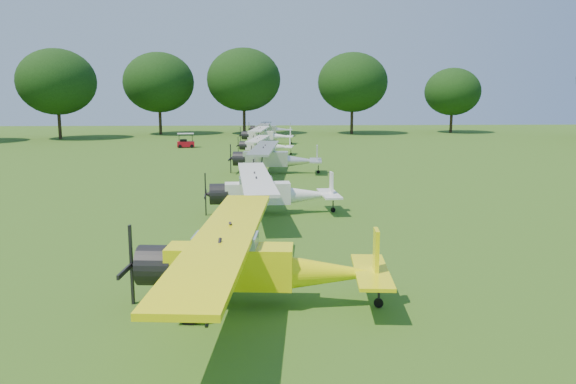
# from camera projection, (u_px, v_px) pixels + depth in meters

# --- Properties ---
(ground) EXTENTS (160.00, 160.00, 0.00)m
(ground) POSITION_uv_depth(u_px,v_px,m) (255.00, 210.00, 29.92)
(ground) COLOR #325615
(ground) RESTS_ON ground
(tree_belt) EXTENTS (137.36, 130.27, 14.52)m
(tree_belt) POSITION_uv_depth(u_px,v_px,m) (323.00, 56.00, 28.86)
(tree_belt) COLOR black
(tree_belt) RESTS_ON ground
(aircraft_2) EXTENTS (7.62, 12.13, 2.38)m
(aircraft_2) POSITION_uv_depth(u_px,v_px,m) (249.00, 260.00, 16.18)
(aircraft_2) COLOR #FEFB0A
(aircraft_2) RESTS_ON ground
(aircraft_3) EXTENTS (6.93, 11.04, 2.17)m
(aircraft_3) POSITION_uv_depth(u_px,v_px,m) (268.00, 190.00, 28.69)
(aircraft_3) COLOR white
(aircraft_3) RESTS_ON ground
(aircraft_4) EXTENTS (7.20, 11.46, 2.25)m
(aircraft_4) POSITION_uv_depth(u_px,v_px,m) (273.00, 156.00, 43.33)
(aircraft_4) COLOR silver
(aircraft_4) RESTS_ON ground
(aircraft_5) EXTENTS (5.73, 9.09, 1.79)m
(aircraft_5) POSITION_uv_depth(u_px,v_px,m) (263.00, 144.00, 56.85)
(aircraft_5) COLOR white
(aircraft_5) RESTS_ON ground
(aircraft_6) EXTENTS (6.65, 10.57, 2.08)m
(aircraft_6) POSITION_uv_depth(u_px,v_px,m) (265.00, 134.00, 68.69)
(aircraft_6) COLOR white
(aircraft_6) RESTS_ON ground
(aircraft_7) EXTENTS (6.42, 10.23, 2.01)m
(aircraft_7) POSITION_uv_depth(u_px,v_px,m) (269.00, 128.00, 81.36)
(aircraft_7) COLOR silver
(aircraft_7) RESTS_ON ground
(golf_cart) EXTENTS (2.05, 1.43, 1.63)m
(golf_cart) POSITION_uv_depth(u_px,v_px,m) (185.00, 143.00, 64.09)
(golf_cart) COLOR #B70D1B
(golf_cart) RESTS_ON ground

